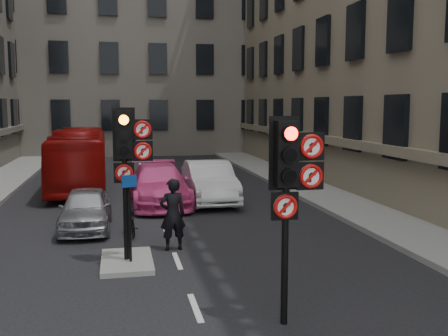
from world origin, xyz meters
name	(u,v)px	position (x,y,z in m)	size (l,w,h in m)	color
pavement_right	(337,197)	(7.20, 12.00, 0.08)	(3.00, 50.00, 0.16)	gray
centre_island	(127,261)	(-1.20, 5.00, 0.06)	(1.20, 2.00, 0.12)	gray
building_far	(132,29)	(0.00, 38.00, 10.00)	(30.00, 14.00, 20.00)	slate
signal_near	(291,176)	(1.49, 0.99, 2.58)	(0.91, 0.40, 3.58)	black
signal_far	(128,151)	(-1.11, 4.99, 2.70)	(0.91, 0.40, 3.58)	black
car_silver	(86,209)	(-2.34, 8.79, 0.63)	(1.48, 3.68, 1.25)	#96989D
car_white	(209,182)	(2.10, 12.53, 0.78)	(1.66, 4.76, 1.57)	white
car_pink	(159,185)	(0.14, 12.32, 0.76)	(2.12, 5.20, 1.51)	#E0428A
bus_red	(79,158)	(-3.06, 17.08, 1.33)	(2.24, 9.57, 2.67)	maroon
motorcycle	(131,220)	(-1.03, 7.78, 0.44)	(0.42, 1.47, 0.88)	black
motorcyclist	(173,214)	(0.00, 6.00, 0.94)	(0.69, 0.45, 1.88)	black
info_sign	(130,206)	(-1.11, 4.78, 1.44)	(0.35, 0.15, 2.04)	black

